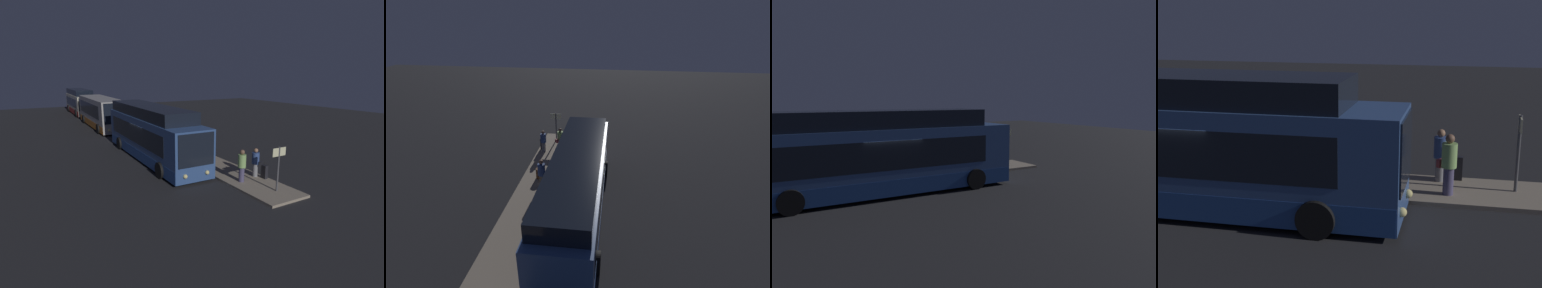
% 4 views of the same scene
% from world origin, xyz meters
% --- Properties ---
extents(ground, '(80.00, 80.00, 0.00)m').
position_xyz_m(ground, '(0.00, 0.00, 0.00)').
color(ground, '#232326').
extents(platform, '(20.00, 2.46, 0.13)m').
position_xyz_m(platform, '(0.00, 2.83, 0.07)').
color(platform, gray).
rests_on(platform, ground).
extents(bus_lead, '(12.27, 2.74, 3.69)m').
position_xyz_m(bus_lead, '(-0.30, 0.13, 1.67)').
color(bus_lead, '#33518C').
rests_on(bus_lead, ground).
extents(passenger_boarding, '(0.45, 0.62, 1.81)m').
position_xyz_m(passenger_boarding, '(1.80, 2.55, 1.10)').
color(passenger_boarding, '#6B604C').
rests_on(passenger_boarding, platform).
extents(passenger_waiting, '(0.68, 0.68, 1.78)m').
position_xyz_m(passenger_waiting, '(6.87, 2.37, 1.08)').
color(passenger_waiting, '#4C476B').
rests_on(passenger_waiting, platform).
extents(passenger_with_bags, '(0.68, 0.61, 1.64)m').
position_xyz_m(passenger_with_bags, '(6.59, 3.58, 1.00)').
color(passenger_with_bags, gray).
rests_on(passenger_with_bags, platform).
extents(suitcase, '(0.37, 0.20, 0.99)m').
position_xyz_m(suitcase, '(7.08, 3.81, 0.50)').
color(suitcase, black).
rests_on(suitcase, platform).
extents(sign_post, '(0.10, 0.84, 2.26)m').
position_xyz_m(sign_post, '(8.79, 3.04, 1.59)').
color(sign_post, '#4C4C51').
rests_on(sign_post, platform).
extents(trash_bin, '(0.44, 0.44, 0.65)m').
position_xyz_m(trash_bin, '(2.81, 2.96, 0.46)').
color(trash_bin, '#593319').
rests_on(trash_bin, platform).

